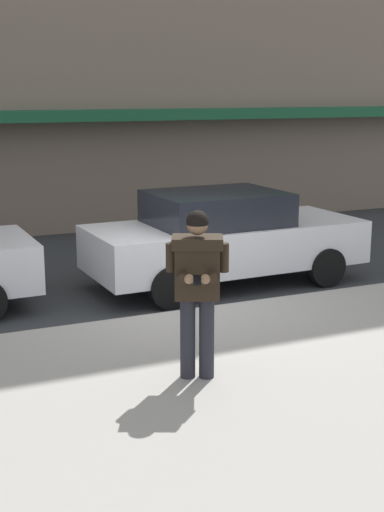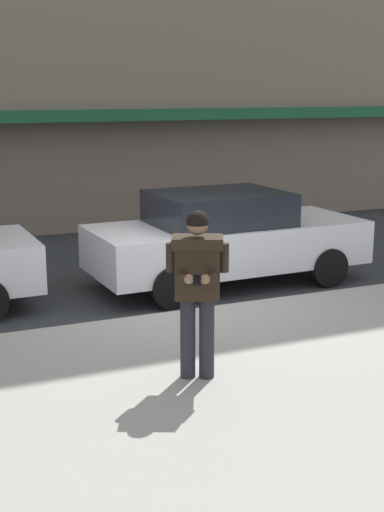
{
  "view_description": "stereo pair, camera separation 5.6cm",
  "coord_description": "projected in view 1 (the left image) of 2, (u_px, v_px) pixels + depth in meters",
  "views": [
    {
      "loc": [
        -3.83,
        -8.94,
        3.12
      ],
      "look_at": [
        -0.98,
        -2.54,
        1.49
      ],
      "focal_mm": 50.0,
      "sensor_mm": 36.0,
      "label": 1
    },
    {
      "loc": [
        -3.78,
        -8.96,
        3.12
      ],
      "look_at": [
        -0.98,
        -2.54,
        1.49
      ],
      "focal_mm": 50.0,
      "sensor_mm": 36.0,
      "label": 2
    }
  ],
  "objects": [
    {
      "name": "parked_sedan_mid",
      "position": [
        224.0,
        237.0,
        11.61
      ],
      "size": [
        4.56,
        2.04,
        1.54
      ],
      "color": "silver",
      "rests_on": "ground"
    },
    {
      "name": "ground_plane",
      "position": [
        183.0,
        314.0,
        10.18
      ],
      "size": [
        80.0,
        80.0,
        0.0
      ],
      "primitive_type": "plane",
      "color": "#2B2D30"
    },
    {
      "name": "sidewalk",
      "position": [
        364.0,
        368.0,
        8.02
      ],
      "size": [
        32.0,
        5.3,
        0.14
      ],
      "primitive_type": "cube",
      "color": "#99968E",
      "rests_on": "ground"
    },
    {
      "name": "curb_paint_line",
      "position": [
        243.0,
        305.0,
        10.62
      ],
      "size": [
        28.0,
        0.12,
        0.01
      ],
      "primitive_type": "cube",
      "color": "silver",
      "rests_on": "ground"
    },
    {
      "name": "man_texting_on_phone",
      "position": [
        197.0,
        277.0,
        7.34
      ],
      "size": [
        0.62,
        0.65,
        1.81
      ],
      "color": "#23232B",
      "rests_on": "sidewalk"
    }
  ]
}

